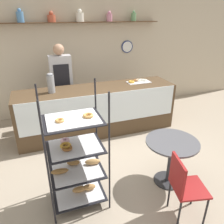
{
  "coord_description": "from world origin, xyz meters",
  "views": [
    {
      "loc": [
        -1.12,
        -2.63,
        2.33
      ],
      "look_at": [
        0.0,
        0.48,
        0.82
      ],
      "focal_mm": 35.0,
      "sensor_mm": 36.0,
      "label": 1
    }
  ],
  "objects": [
    {
      "name": "ground_plane",
      "position": [
        0.0,
        0.0,
        0.0
      ],
      "size": [
        14.0,
        14.0,
        0.0
      ],
      "primitive_type": "plane",
      "color": "gray"
    },
    {
      "name": "back_wall",
      "position": [
        0.0,
        2.66,
        1.37
      ],
      "size": [
        10.0,
        0.3,
        2.7
      ],
      "color": "beige",
      "rests_on": "ground_plane"
    },
    {
      "name": "cafe_chair",
      "position": [
        0.33,
        -1.06,
        0.52
      ],
      "size": [
        0.46,
        0.46,
        0.86
      ],
      "rotation": [
        0.0,
        0.0,
        7.63
      ],
      "color": "black",
      "rests_on": "ground_plane"
    },
    {
      "name": "person_worker",
      "position": [
        -0.6,
        1.99,
        0.97
      ],
      "size": [
        0.45,
        0.23,
        1.77
      ],
      "color": "#282833",
      "rests_on": "ground_plane"
    },
    {
      "name": "coffee_carafe",
      "position": [
        -0.87,
        1.39,
        1.15
      ],
      "size": [
        0.13,
        0.13,
        0.37
      ],
      "color": "gray",
      "rests_on": "display_counter"
    },
    {
      "name": "pastry_rack",
      "position": [
        -0.78,
        -0.38,
        0.66
      ],
      "size": [
        0.71,
        0.55,
        1.6
      ],
      "color": "black",
      "rests_on": "ground_plane"
    },
    {
      "name": "donut_tray_counter",
      "position": [
        0.94,
        1.46,
        0.99
      ],
      "size": [
        0.5,
        0.25,
        0.05
      ],
      "color": "silver",
      "rests_on": "display_counter"
    },
    {
      "name": "display_counter",
      "position": [
        0.0,
        1.37,
        0.49
      ],
      "size": [
        3.19,
        0.77,
        0.97
      ],
      "color": "#4C3823",
      "rests_on": "ground_plane"
    },
    {
      "name": "cafe_table",
      "position": [
        0.55,
        -0.48,
        0.53
      ],
      "size": [
        0.74,
        0.74,
        0.7
      ],
      "color": "#262628",
      "rests_on": "ground_plane"
    }
  ]
}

